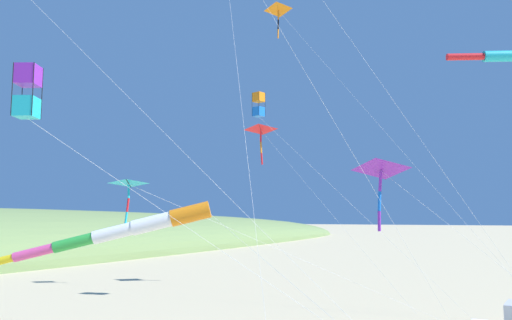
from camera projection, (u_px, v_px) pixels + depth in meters
kite_windsock_magenta_far_left at (126, 230)px, 15.93m from camera, size 15.37×4.10×5.10m
kite_delta_blue_topmost at (131, 184)px, 16.34m from camera, size 9.43×10.77×5.86m
kite_delta_striped_overhead at (381, 170)px, 21.54m from camera, size 8.52×1.51×7.10m
kite_delta_green_low_center at (279, 11)px, 34.68m from camera, size 16.15×6.47×19.13m
kite_box_small_distant at (28, 92)px, 12.09m from camera, size 9.27×5.55×8.22m
kite_box_black_fish_shape at (259, 105)px, 29.71m from camera, size 11.56×0.89×11.89m
kite_delta_yellow_midlevel at (261, 130)px, 36.49m from camera, size 12.84×7.36×11.29m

